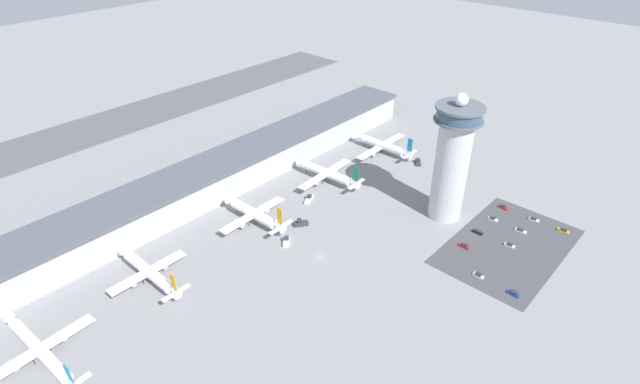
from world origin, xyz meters
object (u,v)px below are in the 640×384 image
object	(u,v)px
control_tower	(452,159)
service_truck_fuel	(301,223)
airplane_gate_delta	(327,173)
service_truck_catering	(309,199)
service_truck_water	(286,241)
car_blue_compact	(534,219)
service_truck_baggage	(418,162)
car_red_hatchback	(493,219)
car_navy_sedan	(478,275)
car_silver_sedan	(563,231)
car_black_suv	(465,246)
car_green_van	(509,245)
airplane_gate_bravo	(149,272)
airplane_gate_alpha	(40,350)
car_white_wagon	(478,232)
airplane_gate_echo	(383,146)
car_maroon_suv	(520,231)
car_grey_coupe	(503,207)
car_yellow_taxi	(514,293)
airplane_gate_charlie	(254,214)

from	to	relation	value
control_tower	service_truck_fuel	size ratio (longest dim) A/B	8.74
airplane_gate_delta	service_truck_catering	size ratio (longest dim) A/B	4.92
service_truck_water	car_blue_compact	world-z (taller)	service_truck_water
service_truck_baggage	service_truck_water	xyz separation A→B (m)	(-94.85, 2.46, 0.08)
service_truck_water	car_red_hatchback	xyz separation A→B (m)	(72.69, -55.30, -0.43)
control_tower	service_truck_baggage	bearing A→B (deg)	46.40
service_truck_water	car_blue_compact	distance (m)	108.89
car_navy_sedan	service_truck_water	bearing A→B (deg)	116.59
car_silver_sedan	car_black_suv	bearing A→B (deg)	145.43
service_truck_catering	car_green_van	size ratio (longest dim) A/B	1.85
airplane_gate_bravo	service_truck_catering	bearing A→B (deg)	-4.32
service_truck_fuel	car_black_suv	bearing A→B (deg)	-60.56
airplane_gate_bravo	airplane_gate_delta	bearing A→B (deg)	-0.28
control_tower	airplane_gate_alpha	xyz separation A→B (m)	(-153.84, 51.21, -24.06)
car_white_wagon	car_black_suv	xyz separation A→B (m)	(-12.48, -0.56, 0.04)
car_white_wagon	car_silver_sedan	bearing A→B (deg)	-46.45
airplane_gate_alpha	service_truck_baggage	xyz separation A→B (m)	(186.94, -16.45, -3.08)
airplane_gate_alpha	airplane_gate_echo	size ratio (longest dim) A/B	1.06
airplane_gate_alpha	service_truck_fuel	xyz separation A→B (m)	(105.06, -9.57, -2.89)
airplane_gate_bravo	service_truck_catering	xyz separation A→B (m)	(79.74, -6.02, -3.11)
car_maroon_suv	car_silver_sedan	bearing A→B (deg)	-48.28
car_silver_sedan	car_grey_coupe	xyz separation A→B (m)	(0.08, 26.82, 0.00)
service_truck_water	car_black_suv	distance (m)	72.64
control_tower	airplane_gate_echo	distance (m)	68.89
airplane_gate_bravo	car_black_suv	world-z (taller)	airplane_gate_bravo
airplane_gate_delta	car_black_suv	size ratio (longest dim) A/B	8.43
car_grey_coupe	airplane_gate_delta	bearing A→B (deg)	115.40
airplane_gate_bravo	car_white_wagon	xyz separation A→B (m)	(109.11, -76.48, -3.38)
car_yellow_taxi	car_white_wagon	bearing A→B (deg)	46.73
airplane_gate_charlie	car_red_hatchback	size ratio (longest dim) A/B	8.10
service_truck_fuel	car_blue_compact	bearing A→B (deg)	-45.75
car_blue_compact	car_navy_sedan	bearing A→B (deg)	179.21
airplane_gate_alpha	car_navy_sedan	size ratio (longest dim) A/B	10.35
airplane_gate_charlie	car_silver_sedan	size ratio (longest dim) A/B	7.47
service_truck_catering	car_navy_sedan	bearing A→B (deg)	-87.12
airplane_gate_bravo	car_maroon_suv	world-z (taller)	airplane_gate_bravo
car_blue_compact	car_grey_coupe	world-z (taller)	car_grey_coupe
airplane_gate_alpha	service_truck_catering	distance (m)	122.05
airplane_gate_echo	car_silver_sedan	world-z (taller)	airplane_gate_echo
car_white_wagon	service_truck_fuel	bearing A→B (deg)	127.95
airplane_gate_bravo	service_truck_water	distance (m)	54.35
service_truck_catering	car_blue_compact	size ratio (longest dim) A/B	1.76
service_truck_water	car_silver_sedan	size ratio (longest dim) A/B	1.28
airplane_gate_delta	car_black_suv	distance (m)	76.68
car_maroon_suv	car_navy_sedan	distance (m)	38.32
car_navy_sedan	car_yellow_taxi	bearing A→B (deg)	-91.77
airplane_gate_charlie	service_truck_catering	world-z (taller)	airplane_gate_charlie
airplane_gate_alpha	airplane_gate_echo	distance (m)	185.00
airplane_gate_bravo	car_green_van	distance (m)	141.93
car_navy_sedan	car_red_hatchback	bearing A→B (deg)	18.45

